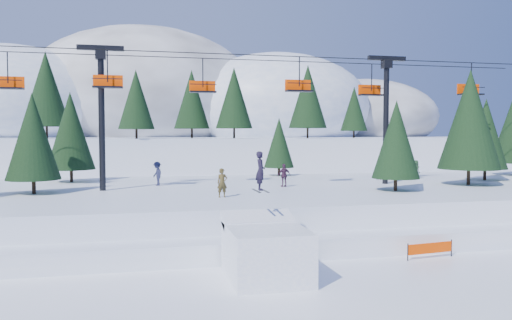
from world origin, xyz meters
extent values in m
plane|color=white|center=(0.00, 0.00, 0.00)|extent=(160.00, 160.00, 0.00)
cube|color=white|center=(0.00, 18.00, 1.25)|extent=(70.00, 22.00, 2.50)
cube|color=white|center=(0.00, 8.00, 0.55)|extent=(70.00, 6.00, 1.10)
cube|color=white|center=(0.00, 68.00, 3.00)|extent=(110.00, 60.00, 6.00)
ellipsoid|color=white|center=(-28.00, 72.00, 11.45)|extent=(36.00, 32.40, 19.80)
ellipsoid|color=#605B59|center=(-6.00, 78.00, 13.26)|extent=(44.00, 39.60, 26.40)
ellipsoid|color=white|center=(18.00, 70.00, 11.42)|extent=(34.00, 30.60, 19.72)
ellipsoid|color=#605B59|center=(38.00, 76.00, 10.12)|extent=(30.00, 27.00, 15.00)
cylinder|color=black|center=(-6.88, 39.16, 6.55)|extent=(0.26, 0.26, 1.09)
cone|color=#183116|center=(-6.88, 39.16, 10.45)|extent=(4.06, 4.06, 6.72)
cylinder|color=black|center=(4.95, 42.41, 6.62)|extent=(0.26, 0.26, 1.24)
cone|color=#183116|center=(4.95, 42.41, 11.04)|extent=(4.59, 4.59, 7.60)
cylinder|color=black|center=(14.14, 41.06, 6.65)|extent=(0.26, 0.26, 1.29)
cone|color=#183116|center=(14.14, 41.06, 11.26)|extent=(4.79, 4.79, 7.93)
cylinder|color=black|center=(-17.25, 43.90, 6.72)|extent=(0.26, 0.26, 1.44)
cone|color=#183116|center=(-17.25, 43.90, 11.84)|extent=(5.33, 5.33, 8.82)
cylinder|color=black|center=(21.27, 43.02, 6.48)|extent=(0.26, 0.26, 0.95)
cone|color=#183116|center=(21.27, 43.02, 9.89)|extent=(3.55, 3.55, 5.86)
cylinder|color=black|center=(-0.05, 45.18, 6.61)|extent=(0.26, 0.26, 1.22)
cone|color=#183116|center=(-0.05, 45.18, 10.97)|extent=(4.53, 4.53, 7.50)
cube|color=white|center=(-0.77, 2.56, 1.16)|extent=(3.44, 4.25, 2.33)
cube|color=white|center=(-0.77, 4.38, 2.38)|extent=(3.44, 1.49, 0.83)
imported|color=black|center=(-0.67, 4.16, 4.78)|extent=(0.48, 0.70, 1.87)
cube|color=black|center=(-0.87, 4.16, 3.82)|extent=(0.11, 1.65, 0.03)
cube|color=black|center=(-0.47, 4.16, 3.82)|extent=(0.11, 1.65, 0.03)
cylinder|color=black|center=(-9.00, 18.00, 7.50)|extent=(0.44, 0.44, 10.00)
cube|color=black|center=(-9.00, 18.00, 12.60)|extent=(3.20, 0.35, 0.35)
cube|color=black|center=(-9.00, 18.00, 12.15)|extent=(0.70, 0.70, 0.70)
cylinder|color=black|center=(13.00, 18.00, 7.50)|extent=(0.44, 0.44, 10.00)
cube|color=black|center=(13.00, 18.00, 12.60)|extent=(3.20, 0.35, 0.35)
cube|color=black|center=(13.00, 18.00, 12.15)|extent=(0.70, 0.70, 0.70)
cylinder|color=black|center=(2.00, 16.80, 12.30)|extent=(46.00, 0.06, 0.06)
cylinder|color=black|center=(2.00, 19.20, 12.30)|extent=(46.00, 0.06, 0.06)
cylinder|color=black|center=(-15.37, 19.20, 11.20)|extent=(0.08, 0.08, 2.20)
cube|color=black|center=(-15.37, 19.20, 9.75)|extent=(2.00, 0.75, 0.12)
cube|color=#F23F00|center=(-15.37, 19.58, 10.20)|extent=(2.00, 0.10, 0.85)
cylinder|color=black|center=(-15.37, 18.85, 10.30)|extent=(2.00, 0.06, 0.06)
cylinder|color=black|center=(-8.47, 16.80, 11.20)|extent=(0.08, 0.08, 2.20)
cube|color=black|center=(-8.47, 16.80, 9.75)|extent=(2.00, 0.75, 0.12)
cube|color=#F23F00|center=(-8.47, 17.18, 10.20)|extent=(2.00, 0.10, 0.85)
cylinder|color=black|center=(-8.47, 16.45, 10.30)|extent=(2.00, 0.06, 0.06)
cylinder|color=black|center=(-1.64, 19.20, 11.20)|extent=(0.08, 0.08, 2.20)
cube|color=black|center=(-1.64, 19.20, 9.75)|extent=(2.00, 0.75, 0.12)
cube|color=#F23F00|center=(-1.64, 19.58, 10.20)|extent=(2.00, 0.10, 0.85)
cylinder|color=black|center=(-1.64, 18.85, 10.30)|extent=(2.00, 0.06, 0.06)
cylinder|color=black|center=(5.29, 16.80, 11.20)|extent=(0.08, 0.08, 2.20)
cube|color=black|center=(5.29, 16.80, 9.75)|extent=(2.00, 0.75, 0.12)
cube|color=#F23F00|center=(5.29, 17.18, 10.20)|extent=(2.00, 0.10, 0.85)
cylinder|color=black|center=(5.29, 16.45, 10.30)|extent=(2.00, 0.06, 0.06)
cylinder|color=black|center=(12.29, 19.20, 11.20)|extent=(0.08, 0.08, 2.20)
cube|color=black|center=(12.29, 19.20, 9.75)|extent=(2.00, 0.75, 0.12)
cube|color=#F23F00|center=(12.29, 19.58, 10.20)|extent=(2.00, 0.10, 0.85)
cylinder|color=black|center=(12.29, 18.85, 10.30)|extent=(2.00, 0.06, 0.06)
cylinder|color=black|center=(19.87, 16.80, 11.20)|extent=(0.08, 0.08, 2.20)
cube|color=black|center=(19.87, 16.80, 9.75)|extent=(2.00, 0.75, 0.12)
cube|color=#F23F00|center=(19.87, 17.18, 10.20)|extent=(2.00, 0.10, 0.85)
cylinder|color=black|center=(19.87, 16.45, 10.30)|extent=(2.00, 0.06, 0.06)
cylinder|color=black|center=(18.98, 15.65, 3.14)|extent=(0.26, 0.26, 1.28)
cone|color=#183116|center=(18.98, 15.65, 7.70)|extent=(4.74, 4.74, 7.85)
cylinder|color=black|center=(23.09, 19.10, 3.00)|extent=(0.26, 0.26, 1.00)
cone|color=#183116|center=(23.09, 19.10, 6.56)|extent=(3.70, 3.70, 6.12)
cylinder|color=black|center=(18.19, 24.82, 2.89)|extent=(0.26, 0.26, 0.77)
cone|color=#183116|center=(18.19, 24.82, 5.65)|extent=(2.87, 2.87, 4.75)
cylinder|color=black|center=(-12.08, 25.23, 3.03)|extent=(0.26, 0.26, 1.06)
cone|color=#183116|center=(-12.08, 25.23, 6.82)|extent=(3.94, 3.94, 6.52)
cylinder|color=black|center=(6.73, 27.72, 2.89)|extent=(0.26, 0.26, 0.79)
cone|color=#183116|center=(6.73, 27.72, 5.70)|extent=(2.92, 2.92, 4.82)
cylinder|color=black|center=(-13.40, 17.04, 2.98)|extent=(0.26, 0.26, 0.95)
cone|color=#183116|center=(-13.40, 17.04, 6.39)|extent=(3.55, 3.55, 5.87)
cylinder|color=black|center=(11.35, 13.25, 2.95)|extent=(0.26, 0.26, 0.90)
cone|color=#183116|center=(11.35, 13.25, 6.17)|extent=(3.34, 3.34, 5.53)
imported|color=#1C371F|center=(17.94, 21.73, 3.33)|extent=(0.64, 0.88, 1.67)
imported|color=#4A3E1C|center=(-1.25, 12.31, 3.43)|extent=(0.73, 0.54, 1.85)
imported|color=#42223A|center=(4.34, 17.52, 3.39)|extent=(1.09, 0.57, 1.77)
imported|color=#222544|center=(-5.10, 20.61, 3.44)|extent=(1.09, 1.38, 1.87)
imported|color=#1D3130|center=(14.17, 21.36, 3.27)|extent=(0.69, 0.87, 1.55)
cylinder|color=black|center=(7.12, 4.03, 0.45)|extent=(0.06, 0.06, 0.90)
cylinder|color=black|center=(9.90, 4.39, 0.45)|extent=(0.06, 0.06, 0.90)
cube|color=#F23F00|center=(8.51, 4.21, 0.55)|extent=(2.78, 0.40, 0.55)
cylinder|color=black|center=(7.11, 6.05, 0.45)|extent=(0.06, 0.06, 0.90)
cylinder|color=black|center=(9.78, 6.87, 0.45)|extent=(0.06, 0.06, 0.90)
cube|color=#F23F00|center=(8.44, 6.46, 0.55)|extent=(2.69, 0.86, 0.55)
camera|label=1|loc=(-6.11, -19.02, 6.54)|focal=35.00mm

